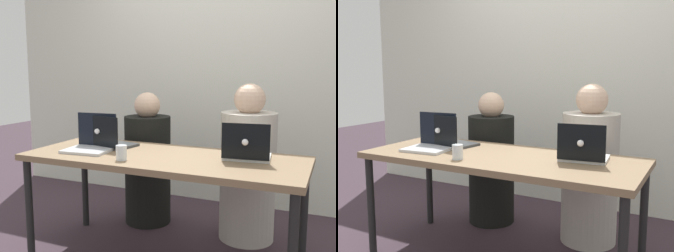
% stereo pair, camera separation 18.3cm
% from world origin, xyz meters
% --- Properties ---
extents(back_wall, '(4.64, 0.10, 2.53)m').
position_xyz_m(back_wall, '(0.00, 1.36, 1.27)').
color(back_wall, silver).
rests_on(back_wall, ground).
extents(desk, '(1.78, 0.72, 0.72)m').
position_xyz_m(desk, '(0.00, 0.00, 0.66)').
color(desk, '#7F6649').
rests_on(desk, ground).
extents(person_on_left, '(0.45, 0.45, 1.08)m').
position_xyz_m(person_on_left, '(-0.41, 0.59, 0.48)').
color(person_on_left, black).
rests_on(person_on_left, ground).
extents(person_on_right, '(0.44, 0.44, 1.17)m').
position_xyz_m(person_on_right, '(0.41, 0.59, 0.52)').
color(person_on_right, '#BDB6AA').
rests_on(person_on_right, ground).
extents(laptop_back_left, '(0.39, 0.30, 0.23)m').
position_xyz_m(laptop_back_left, '(-0.49, 0.09, 0.77)').
color(laptop_back_left, '#393C3D').
rests_on(laptop_back_left, desk).
extents(laptop_back_right, '(0.31, 0.29, 0.23)m').
position_xyz_m(laptop_back_right, '(0.51, 0.10, 0.77)').
color(laptop_back_right, silver).
rests_on(laptop_back_right, desk).
extents(laptop_front_left, '(0.31, 0.30, 0.25)m').
position_xyz_m(laptop_front_left, '(-0.51, -0.05, 0.78)').
color(laptop_front_left, silver).
rests_on(laptop_front_left, desk).
extents(water_glass_left, '(0.07, 0.07, 0.09)m').
position_xyz_m(water_glass_left, '(-0.18, -0.22, 0.76)').
color(water_glass_left, white).
rests_on(water_glass_left, desk).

